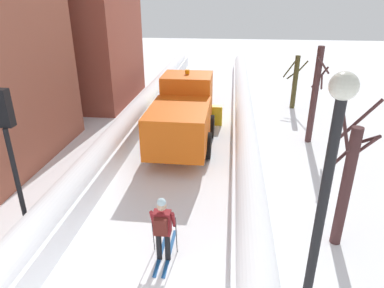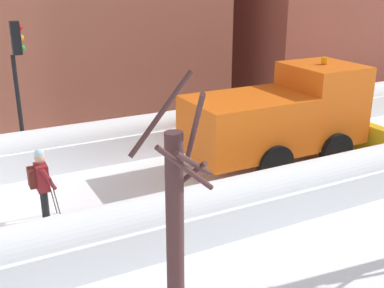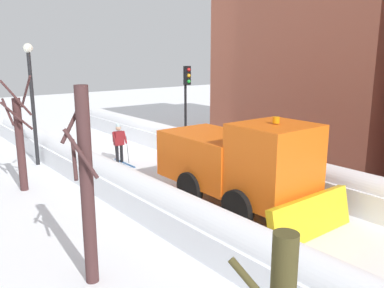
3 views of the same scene
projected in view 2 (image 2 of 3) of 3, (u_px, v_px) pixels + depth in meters
The scene contains 7 objects.
ground_plane at pixel (298, 159), 14.90m from camera, with size 80.00×80.00×0.00m, color white.
snowbank_left at pixel (250, 118), 16.95m from camera, with size 1.10×36.00×1.27m.
snowbank_right at pixel (366, 172), 12.44m from camera, with size 1.10×36.00×1.22m.
plow_truck at pixel (284, 116), 14.12m from camera, with size 3.20×5.98×3.12m.
skier at pixel (42, 182), 10.77m from camera, with size 0.62×1.80×1.81m.
traffic_light_pole at pixel (18, 68), 13.26m from camera, with size 0.28×0.42×4.25m.
bare_tree_near at pixel (176, 224), 7.23m from camera, with size 0.99×1.17×4.13m.
Camera 2 is at (10.77, 0.66, 5.46)m, focal length 44.51 mm.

